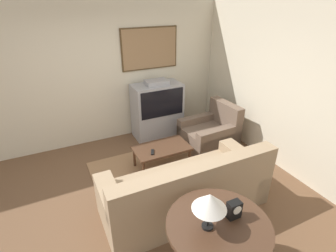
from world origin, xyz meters
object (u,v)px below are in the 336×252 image
object	(u,v)px
table_lamp	(210,202)
mantel_clock	(234,210)
armchair	(210,134)
coffee_table	(162,149)
tv	(157,110)
couch	(186,191)
console_table	(218,229)

from	to	relation	value
table_lamp	mantel_clock	bearing A→B (deg)	-0.21
armchair	coffee_table	world-z (taller)	armchair
armchair	tv	bearing A→B (deg)	-143.31
armchair	coffee_table	xyz separation A→B (m)	(-1.16, -0.23, 0.08)
armchair	table_lamp	xyz separation A→B (m)	(-1.63, -2.29, 0.82)
mantel_clock	tv	bearing A→B (deg)	79.43
tv	armchair	bearing A→B (deg)	-50.32
coffee_table	table_lamp	bearing A→B (deg)	-102.96
couch	console_table	distance (m)	1.11
coffee_table	console_table	distance (m)	2.14
tv	console_table	world-z (taller)	tv
coffee_table	table_lamp	world-z (taller)	table_lamp
couch	coffee_table	distance (m)	1.08
tv	armchair	size ratio (longest dim) A/B	1.22
coffee_table	mantel_clock	size ratio (longest dim) A/B	5.21
tv	console_table	size ratio (longest dim) A/B	1.21
mantel_clock	couch	bearing A→B (deg)	86.69
coffee_table	console_table	size ratio (longest dim) A/B	0.93
armchair	table_lamp	bearing A→B (deg)	-38.42
couch	mantel_clock	bearing A→B (deg)	86.90
tv	coffee_table	world-z (taller)	tv
tv	couch	xyz separation A→B (m)	(-0.54, -2.20, -0.26)
armchair	table_lamp	world-z (taller)	table_lamp
armchair	table_lamp	distance (m)	2.93
armchair	table_lamp	size ratio (longest dim) A/B	2.54
console_table	table_lamp	xyz separation A→B (m)	(-0.12, 0.02, 0.38)
couch	mantel_clock	distance (m)	1.14
couch	tv	bearing A→B (deg)	-103.55
armchair	coffee_table	bearing A→B (deg)	-81.72
couch	table_lamp	xyz separation A→B (m)	(-0.35, -0.99, 0.77)
tv	couch	bearing A→B (deg)	-103.76
table_lamp	tv	bearing A→B (deg)	74.37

